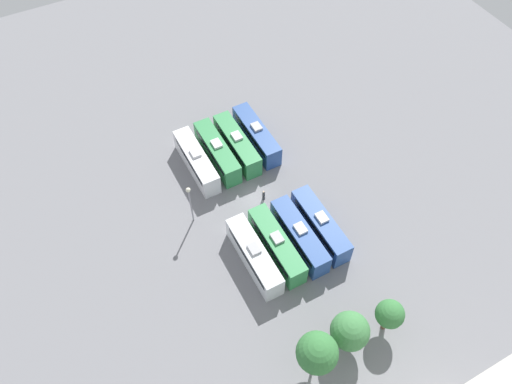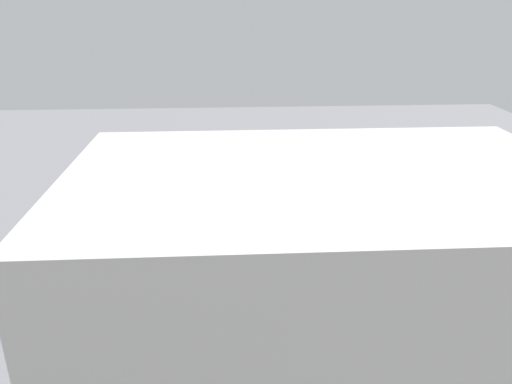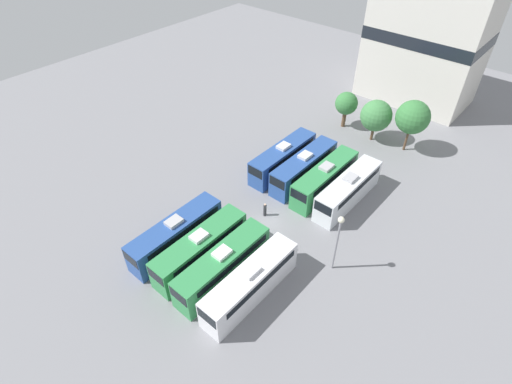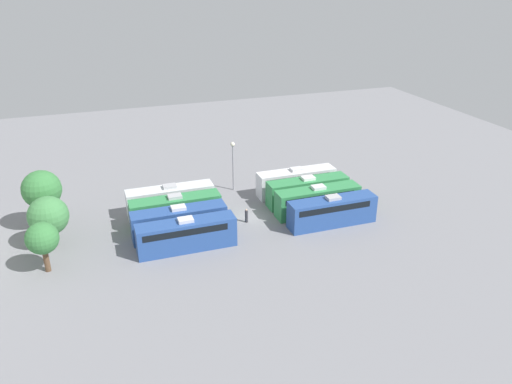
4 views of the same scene
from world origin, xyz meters
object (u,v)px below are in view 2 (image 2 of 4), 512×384
Objects in this scene: bus_3 at (210,175)px; tree_0 at (327,296)px; bus_0 at (283,173)px; worker_person at (258,209)px; bus_1 at (259,174)px; bus_4 at (302,232)px; bus_5 at (270,233)px; bus_6 at (238,233)px; bus_2 at (235,175)px; light_pole at (172,175)px; bus_7 at (206,234)px; tree_2 at (192,286)px; tree_1 at (258,294)px.

bus_3 is 32.30m from tree_0.
worker_person is (3.86, 9.28, -1.01)m from bus_0.
bus_1 is 1.00× the size of bus_3.
tree_0 reaches higher than bus_4.
bus_5 and bus_6 have the same top height.
bus_1 is 6.33m from bus_3.
bus_2 is (6.34, 0.25, 0.00)m from bus_0.
bus_3 is 2.00× the size of tree_0.
bus_7 is at bearing 113.50° from light_pole.
bus_0 is at bearing -90.78° from tree_0.
bus_2 is at bearing -90.10° from bus_6.
bus_2 is 1.00× the size of bus_3.
tree_2 is (9.90, 31.52, 3.17)m from bus_0.
bus_2 is 3.26m from bus_3.
tree_1 reaches higher than bus_0.
bus_1 and bus_4 have the same top height.
tree_2 is (6.66, 14.09, 3.17)m from bus_5.
tree_1 is at bearing 86.19° from bus_1.
bus_0 is at bearing -177.50° from bus_3.
light_pole is 23.86m from tree_2.
bus_4 is 1.00× the size of bus_5.
bus_5 is 15.90m from tree_2.
tree_1 is at bearing 98.02° from bus_3.
worker_person is at bearing 122.91° from bus_3.
bus_6 is 13.83m from tree_1.
tree_0 reaches higher than bus_6.
tree_1 is (-8.24, 22.96, -0.98)m from light_pole.
bus_1 reaches higher than worker_person.
tree_1 is at bearing -172.29° from tree_2.
worker_person is (-5.63, -8.00, -1.01)m from bus_7.
bus_3 and bus_7 have the same top height.
bus_7 is at bearing 54.90° from worker_person.
tree_0 is (-9.17, 30.92, 1.84)m from bus_3.
bus_2 is 1.55× the size of light_pole.
bus_4 is 1.00× the size of bus_7.
bus_1 is (3.26, 0.30, 0.00)m from bus_0.
tree_0 is (0.42, 31.34, 1.84)m from bus_0.
tree_1 is at bearing 80.26° from bus_0.
tree_1 is at bearing 69.05° from bus_4.
worker_person is 23.43m from tree_2.
bus_1 is 1.81× the size of tree_1.
bus_1 is 31.22m from tree_0.
bus_0 and bus_7 have the same top height.
bus_1 is at bearing 179.12° from bus_2.
bus_5 is 8.25m from worker_person.
bus_0 is 10.10m from worker_person.
bus_2 is at bearing -96.49° from tree_2.
worker_person is (0.63, -8.16, -1.01)m from bus_5.
bus_5 is at bearing 176.54° from bus_6.
tree_0 is 0.74× the size of tree_2.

